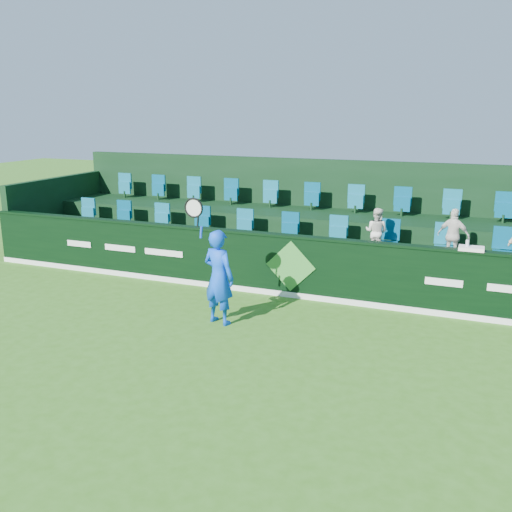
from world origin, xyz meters
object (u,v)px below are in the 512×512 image
at_px(towel, 471,248).
at_px(drinks_bottle, 467,245).
at_px(spectator_left, 376,232).
at_px(tennis_player, 219,276).
at_px(spectator_middle, 454,236).

relative_size(towel, drinks_bottle, 2.34).
xyz_separation_m(spectator_left, towel, (1.98, -1.12, 0.06)).
distance_m(tennis_player, drinks_bottle, 4.72).
distance_m(towel, drinks_bottle, 0.10).
relative_size(spectator_middle, drinks_bottle, 5.84).
distance_m(tennis_player, spectator_left, 3.93).
distance_m(tennis_player, towel, 4.78).
bearing_deg(spectator_middle, tennis_player, 53.92).
bearing_deg(spectator_left, spectator_middle, -169.13).
xyz_separation_m(tennis_player, towel, (4.31, 2.01, 0.47)).
relative_size(tennis_player, spectator_middle, 2.10).
bearing_deg(spectator_middle, towel, 124.20).
xyz_separation_m(spectator_middle, drinks_bottle, (0.30, -1.12, 0.08)).
relative_size(spectator_left, towel, 2.30).
distance_m(tennis_player, spectator_middle, 5.05).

